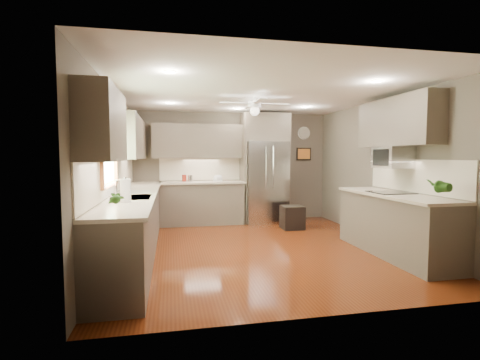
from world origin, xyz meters
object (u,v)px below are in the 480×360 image
object	(u,v)px
refrigerator	(265,170)
stool	(292,217)
canister_b	(190,179)
soap_bottle	(125,188)
potted_plant_right	(437,186)
bowl	(218,180)
paper_towel	(126,191)
potted_plant_left	(115,198)
canister_a	(184,178)
microwave	(392,157)

from	to	relation	value
refrigerator	stool	distance (m)	1.32
canister_b	soap_bottle	distance (m)	2.48
potted_plant_right	bowl	world-z (taller)	potted_plant_right
potted_plant_right	bowl	bearing A→B (deg)	120.52
potted_plant_right	paper_towel	distance (m)	3.88
canister_b	stool	bearing A→B (deg)	-23.36
canister_b	paper_towel	distance (m)	3.38
soap_bottle	bowl	size ratio (longest dim) A/B	0.81
potted_plant_right	paper_towel	xyz separation A→B (m)	(-3.83, 0.60, -0.04)
stool	paper_towel	world-z (taller)	paper_towel
potted_plant_left	canister_b	bearing A→B (deg)	76.58
canister_a	stool	bearing A→B (deg)	-22.41
potted_plant_right	microwave	bearing A→B (deg)	83.15
refrigerator	paper_towel	xyz separation A→B (m)	(-2.64, -3.21, -0.11)
canister_a	potted_plant_left	distance (m)	4.12
bowl	canister_a	bearing A→B (deg)	179.08
potted_plant_left	soap_bottle	bearing A→B (deg)	94.26
bowl	paper_towel	size ratio (longest dim) A/B	0.72
refrigerator	paper_towel	size ratio (longest dim) A/B	7.81
canister_b	potted_plant_right	xyz separation A→B (m)	(2.88, -3.84, 0.11)
refrigerator	potted_plant_right	bearing A→B (deg)	-72.65
potted_plant_right	paper_towel	world-z (taller)	potted_plant_right
soap_bottle	refrigerator	size ratio (longest dim) A/B	0.07
potted_plant_right	canister_a	bearing A→B (deg)	127.96
canister_a	soap_bottle	bearing A→B (deg)	-113.12
potted_plant_right	refrigerator	xyz separation A→B (m)	(-1.19, 3.82, 0.07)
soap_bottle	paper_towel	size ratio (longest dim) A/B	0.58
canister_b	potted_plant_left	distance (m)	4.13
refrigerator	microwave	bearing A→B (deg)	-63.91
canister_b	soap_bottle	xyz separation A→B (m)	(-1.09, -2.23, 0.02)
canister_a	microwave	world-z (taller)	microwave
canister_b	potted_plant_left	bearing A→B (deg)	-103.42
potted_plant_right	stool	bearing A→B (deg)	105.90
paper_towel	microwave	bearing A→B (deg)	7.25
potted_plant_right	canister_b	bearing A→B (deg)	126.83
microwave	stool	world-z (taller)	microwave
canister_a	potted_plant_left	size ratio (longest dim) A/B	0.50
potted_plant_left	bowl	bearing A→B (deg)	68.68
potted_plant_left	bowl	xyz separation A→B (m)	(1.57, 4.02, -0.12)
soap_bottle	potted_plant_left	world-z (taller)	potted_plant_left
canister_a	canister_b	distance (m)	0.13
soap_bottle	potted_plant_left	bearing A→B (deg)	-85.74
paper_towel	bowl	bearing A→B (deg)	64.17
potted_plant_left	paper_towel	size ratio (longest dim) A/B	0.91
potted_plant_left	stool	xyz separation A→B (m)	(2.99, 3.14, -0.85)
canister_a	bowl	xyz separation A→B (m)	(0.74, -0.01, -0.05)
canister_a	potted_plant_left	xyz separation A→B (m)	(-0.83, -4.03, 0.06)
potted_plant_right	stool	distance (m)	3.21
canister_b	stool	size ratio (longest dim) A/B	0.30
canister_b	paper_towel	bearing A→B (deg)	-106.48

